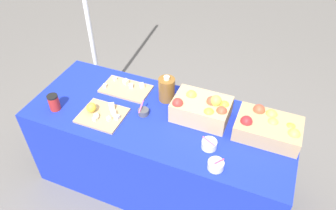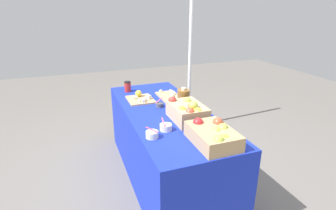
{
  "view_description": "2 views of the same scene",
  "coord_description": "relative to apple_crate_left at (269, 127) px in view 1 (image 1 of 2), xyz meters",
  "views": [
    {
      "loc": [
        0.69,
        -1.51,
        2.3
      ],
      "look_at": [
        0.08,
        -0.04,
        0.91
      ],
      "focal_mm": 34.46,
      "sensor_mm": 36.0,
      "label": 1
    },
    {
      "loc": [
        2.27,
        -0.82,
        1.7
      ],
      "look_at": [
        0.06,
        0.0,
        0.82
      ],
      "focal_mm": 28.66,
      "sensor_mm": 36.0,
      "label": 2
    }
  ],
  "objects": [
    {
      "name": "ground_plane",
      "position": [
        -0.73,
        -0.11,
        -0.81
      ],
      "size": [
        10.0,
        10.0,
        0.0
      ],
      "primitive_type": "plane",
      "color": "slate"
    },
    {
      "name": "table",
      "position": [
        -0.73,
        -0.11,
        -0.44
      ],
      "size": [
        1.9,
        0.76,
        0.74
      ],
      "primitive_type": "cube",
      "color": "#192DB7",
      "rests_on": "ground_plane"
    },
    {
      "name": "apple_crate_left",
      "position": [
        0.0,
        0.0,
        0.0
      ],
      "size": [
        0.42,
        0.28,
        0.16
      ],
      "color": "tan",
      "rests_on": "table"
    },
    {
      "name": "apple_crate_middle",
      "position": [
        -0.45,
        -0.0,
        0.02
      ],
      "size": [
        0.39,
        0.27,
        0.2
      ],
      "color": "tan",
      "rests_on": "table"
    },
    {
      "name": "cutting_board_front",
      "position": [
        -1.11,
        -0.26,
        -0.05
      ],
      "size": [
        0.31,
        0.27,
        0.09
      ],
      "color": "tan",
      "rests_on": "table"
    },
    {
      "name": "cutting_board_back",
      "position": [
        -1.09,
        0.07,
        -0.05
      ],
      "size": [
        0.37,
        0.22,
        0.05
      ],
      "color": "tan",
      "rests_on": "table"
    },
    {
      "name": "sample_bowl_near",
      "position": [
        -0.84,
        -0.13,
        -0.04
      ],
      "size": [
        0.08,
        0.08,
        0.1
      ],
      "color": "#4C4C51",
      "rests_on": "table"
    },
    {
      "name": "sample_bowl_mid",
      "position": [
        -0.32,
        -0.25,
        -0.04
      ],
      "size": [
        0.1,
        0.1,
        0.1
      ],
      "color": "silver",
      "rests_on": "table"
    },
    {
      "name": "sample_bowl_far",
      "position": [
        -0.24,
        -0.4,
        -0.04
      ],
      "size": [
        0.1,
        0.1,
        0.1
      ],
      "color": "silver",
      "rests_on": "table"
    },
    {
      "name": "cider_jug",
      "position": [
        -0.76,
        0.09,
        0.03
      ],
      "size": [
        0.12,
        0.12,
        0.21
      ],
      "color": "brown",
      "rests_on": "table"
    },
    {
      "name": "coffee_cup",
      "position": [
        -1.46,
        -0.32,
        -0.0
      ],
      "size": [
        0.08,
        0.08,
        0.12
      ],
      "color": "red",
      "rests_on": "table"
    },
    {
      "name": "tent_pole",
      "position": [
        -1.74,
        0.61,
        0.24
      ],
      "size": [
        0.04,
        0.04,
        2.09
      ],
      "primitive_type": "cylinder",
      "color": "white",
      "rests_on": "ground_plane"
    }
  ]
}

